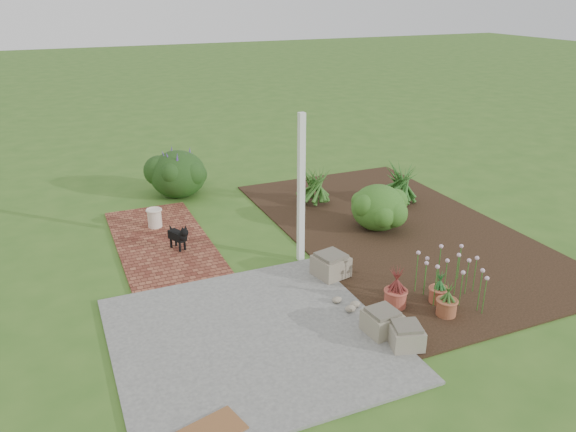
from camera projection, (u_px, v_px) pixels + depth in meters
name	position (u px, v px, depth m)	size (l,w,h in m)	color
ground	(286.00, 265.00, 9.28)	(80.00, 80.00, 0.00)	#37621F
concrete_patio	(251.00, 338.00, 7.33)	(3.50, 3.50, 0.04)	#5D5D5A
brick_path	(162.00, 241.00, 10.14)	(1.60, 3.50, 0.04)	#60291E
garden_bed	(397.00, 230.00, 10.62)	(4.00, 7.00, 0.03)	black
veranda_post	(301.00, 190.00, 9.01)	(0.10, 0.10, 2.50)	white
stone_trough_near	(406.00, 336.00, 7.08)	(0.40, 0.40, 0.26)	#746A5B
stone_trough_mid	(382.00, 322.00, 7.37)	(0.43, 0.43, 0.28)	gray
stone_trough_far	(331.00, 266.00, 8.83)	(0.48, 0.48, 0.32)	#736857
coir_doormat	(212.00, 430.00, 5.75)	(0.64, 0.41, 0.02)	brown
black_dog	(179.00, 235.00, 9.66)	(0.30, 0.48, 0.44)	black
cream_ceramic_urn	(155.00, 218.00, 10.62)	(0.26, 0.26, 0.35)	beige
evergreen_shrub	(378.00, 206.00, 10.51)	(1.02, 1.02, 0.87)	#123D15
agapanthus_clump_back	(400.00, 180.00, 11.76)	(1.11, 1.11, 1.00)	#1A4213
agapanthus_clump_front	(315.00, 182.00, 11.72)	(1.03, 1.03, 0.92)	#113917
pink_flower_patch	(458.00, 277.00, 8.08)	(1.13, 1.13, 0.72)	#113D0F
terracotta_pot_bronze	(395.00, 298.00, 7.99)	(0.31, 0.31, 0.25)	#A74838
terracotta_pot_small_left	(438.00, 295.00, 8.11)	(0.27, 0.27, 0.22)	#A65038
terracotta_pot_small_right	(446.00, 307.00, 7.78)	(0.28, 0.28, 0.23)	brown
purple_flowering_bush	(178.00, 173.00, 12.23)	(1.22, 1.22, 1.03)	black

